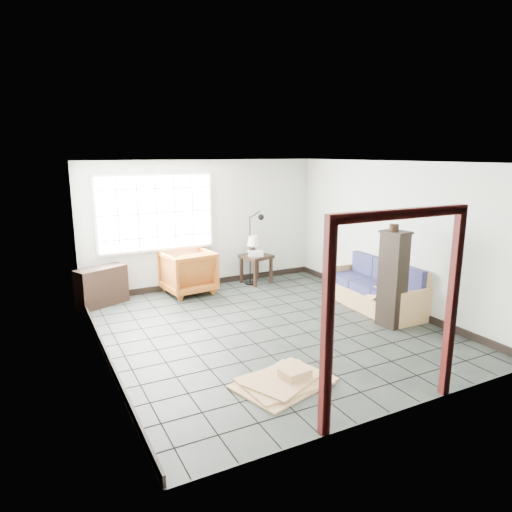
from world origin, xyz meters
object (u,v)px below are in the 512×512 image
futon_sofa (377,291)px  tall_shelf (393,278)px  side_table (256,260)px  armchair (188,270)px

futon_sofa → tall_shelf: 0.99m
side_table → tall_shelf: bearing=-76.2°
futon_sofa → armchair: armchair is taller
armchair → side_table: 1.53m
armchair → side_table: (1.53, 0.00, 0.04)m
futon_sofa → armchair: (-2.72, 2.43, 0.16)m
armchair → side_table: size_ratio=1.39×
side_table → tall_shelf: 3.31m
armchair → tall_shelf: (2.31, -3.20, 0.32)m
side_table → futon_sofa: bearing=-64.0°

